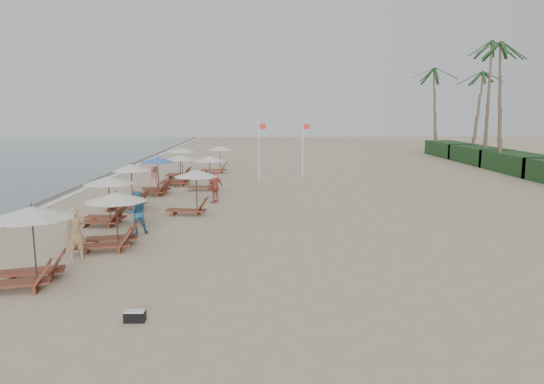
{
  "coord_description": "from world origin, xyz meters",
  "views": [
    {
      "loc": [
        0.4,
        -18.65,
        5.12
      ],
      "look_at": [
        1.0,
        4.67,
        1.3
      ],
      "focal_mm": 32.85,
      "sensor_mm": 36.0,
      "label": 1
    }
  ],
  "objects_px": {
    "inland_station_1": "(207,168)",
    "beachgoer_mid_b": "(139,206)",
    "lounger_station_3": "(127,189)",
    "inland_station_2": "(217,157)",
    "beachgoer_near": "(76,233)",
    "beachgoer_mid_a": "(137,213)",
    "lounger_station_6": "(180,161)",
    "beachgoer_far_b": "(154,177)",
    "lounger_station_0": "(27,244)",
    "lounger_station_2": "(105,199)",
    "flag_pole_near": "(259,147)",
    "lounger_station_5": "(177,170)",
    "beachgoer_far_a": "(215,187)",
    "lounger_station_1": "(111,219)",
    "duffel_bag": "(135,316)",
    "inland_station_0": "(192,187)",
    "lounger_station_4": "(154,177)"
  },
  "relations": [
    {
      "from": "lounger_station_1",
      "to": "beachgoer_near",
      "type": "xyz_separation_m",
      "value": [
        -0.83,
        -1.32,
        -0.18
      ]
    },
    {
      "from": "lounger_station_2",
      "to": "lounger_station_3",
      "type": "relative_size",
      "value": 1.02
    },
    {
      "from": "beachgoer_mid_b",
      "to": "lounger_station_2",
      "type": "bearing_deg",
      "value": 78.03
    },
    {
      "from": "inland_station_1",
      "to": "beachgoer_far_a",
      "type": "xyz_separation_m",
      "value": [
        0.94,
        -4.62,
        -0.51
      ]
    },
    {
      "from": "lounger_station_2",
      "to": "beachgoer_near",
      "type": "xyz_separation_m",
      "value": [
        0.6,
        -5.29,
        -0.25
      ]
    },
    {
      "from": "lounger_station_2",
      "to": "inland_station_2",
      "type": "height_order",
      "value": "inland_station_2"
    },
    {
      "from": "beachgoer_mid_a",
      "to": "beachgoer_far_a",
      "type": "bearing_deg",
      "value": -133.68
    },
    {
      "from": "lounger_station_2",
      "to": "flag_pole_near",
      "type": "height_order",
      "value": "flag_pole_near"
    },
    {
      "from": "inland_station_1",
      "to": "beachgoer_mid_b",
      "type": "bearing_deg",
      "value": -102.03
    },
    {
      "from": "lounger_station_6",
      "to": "inland_station_0",
      "type": "relative_size",
      "value": 0.92
    },
    {
      "from": "inland_station_0",
      "to": "beachgoer_far_a",
      "type": "bearing_deg",
      "value": 74.52
    },
    {
      "from": "lounger_station_2",
      "to": "lounger_station_3",
      "type": "distance_m",
      "value": 3.56
    },
    {
      "from": "inland_station_1",
      "to": "inland_station_2",
      "type": "xyz_separation_m",
      "value": [
        -0.09,
        9.06,
        -0.11
      ]
    },
    {
      "from": "lounger_station_0",
      "to": "lounger_station_5",
      "type": "relative_size",
      "value": 1.06
    },
    {
      "from": "lounger_station_3",
      "to": "lounger_station_1",
      "type": "bearing_deg",
      "value": -79.77
    },
    {
      "from": "beachgoer_near",
      "to": "lounger_station_3",
      "type": "bearing_deg",
      "value": 71.07
    },
    {
      "from": "lounger_station_1",
      "to": "lounger_station_4",
      "type": "relative_size",
      "value": 1.01
    },
    {
      "from": "lounger_station_0",
      "to": "lounger_station_6",
      "type": "bearing_deg",
      "value": 88.3
    },
    {
      "from": "lounger_station_0",
      "to": "beachgoer_mid_a",
      "type": "distance_m",
      "value": 6.44
    },
    {
      "from": "lounger_station_5",
      "to": "lounger_station_6",
      "type": "xyz_separation_m",
      "value": [
        -0.44,
        3.96,
        0.19
      ]
    },
    {
      "from": "lounger_station_0",
      "to": "beachgoer_mid_a",
      "type": "relative_size",
      "value": 1.48
    },
    {
      "from": "beachgoer_mid_a",
      "to": "duffel_bag",
      "type": "xyz_separation_m",
      "value": [
        2.07,
        -8.89,
        -0.77
      ]
    },
    {
      "from": "lounger_station_1",
      "to": "duffel_bag",
      "type": "xyz_separation_m",
      "value": [
        2.48,
        -6.69,
        -0.96
      ]
    },
    {
      "from": "beachgoer_mid_a",
      "to": "lounger_station_5",
      "type": "bearing_deg",
      "value": -110.78
    },
    {
      "from": "beachgoer_mid_b",
      "to": "inland_station_0",
      "type": "bearing_deg",
      "value": -61.67
    },
    {
      "from": "inland_station_0",
      "to": "beachgoer_far_b",
      "type": "distance_m",
      "value": 8.99
    },
    {
      "from": "beachgoer_far_b",
      "to": "beachgoer_mid_a",
      "type": "bearing_deg",
      "value": -132.05
    },
    {
      "from": "beachgoer_near",
      "to": "beachgoer_mid_b",
      "type": "bearing_deg",
      "value": 58.35
    },
    {
      "from": "beachgoer_far_a",
      "to": "flag_pole_near",
      "type": "xyz_separation_m",
      "value": [
        2.48,
        10.02,
        1.51
      ]
    },
    {
      "from": "lounger_station_5",
      "to": "inland_station_1",
      "type": "bearing_deg",
      "value": -43.44
    },
    {
      "from": "lounger_station_5",
      "to": "inland_station_1",
      "type": "distance_m",
      "value": 3.12
    },
    {
      "from": "lounger_station_3",
      "to": "inland_station_2",
      "type": "relative_size",
      "value": 0.89
    },
    {
      "from": "inland_station_2",
      "to": "beachgoer_far_b",
      "type": "bearing_deg",
      "value": -111.76
    },
    {
      "from": "inland_station_1",
      "to": "beachgoer_mid_a",
      "type": "relative_size",
      "value": 1.44
    },
    {
      "from": "lounger_station_3",
      "to": "inland_station_2",
      "type": "distance_m",
      "value": 15.76
    },
    {
      "from": "beachgoer_mid_a",
      "to": "beachgoer_mid_b",
      "type": "bearing_deg",
      "value": -101.91
    },
    {
      "from": "beachgoer_far_b",
      "to": "inland_station_2",
      "type": "bearing_deg",
      "value": 17.83
    },
    {
      "from": "beachgoer_mid_b",
      "to": "flag_pole_near",
      "type": "xyz_separation_m",
      "value": [
        5.5,
        15.19,
        1.57
      ]
    },
    {
      "from": "lounger_station_4",
      "to": "beachgoer_mid_b",
      "type": "height_order",
      "value": "lounger_station_4"
    },
    {
      "from": "lounger_station_2",
      "to": "lounger_station_4",
      "type": "height_order",
      "value": "lounger_station_4"
    },
    {
      "from": "inland_station_1",
      "to": "beachgoer_mid_b",
      "type": "xyz_separation_m",
      "value": [
        -2.09,
        -9.8,
        -0.57
      ]
    },
    {
      "from": "inland_station_1",
      "to": "beachgoer_far_b",
      "type": "xyz_separation_m",
      "value": [
        -3.51,
        0.5,
        -0.64
      ]
    },
    {
      "from": "lounger_station_6",
      "to": "beachgoer_far_b",
      "type": "height_order",
      "value": "lounger_station_6"
    },
    {
      "from": "beachgoer_near",
      "to": "beachgoer_far_b",
      "type": "xyz_separation_m",
      "value": [
        -0.54,
        15.68,
        -0.13
      ]
    },
    {
      "from": "inland_station_0",
      "to": "flag_pole_near",
      "type": "xyz_separation_m",
      "value": [
        3.34,
        13.12,
        1.03
      ]
    },
    {
      "from": "lounger_station_4",
      "to": "beachgoer_far_a",
      "type": "distance_m",
      "value": 4.98
    },
    {
      "from": "lounger_station_0",
      "to": "flag_pole_near",
      "type": "xyz_separation_m",
      "value": [
        6.82,
        23.26,
        1.15
      ]
    },
    {
      "from": "lounger_station_4",
      "to": "beachgoer_far_b",
      "type": "height_order",
      "value": "lounger_station_4"
    },
    {
      "from": "lounger_station_5",
      "to": "inland_station_2",
      "type": "xyz_separation_m",
      "value": [
        2.16,
        6.93,
        0.22
      ]
    },
    {
      "from": "lounger_station_2",
      "to": "flag_pole_near",
      "type": "bearing_deg",
      "value": 65.44
    }
  ]
}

